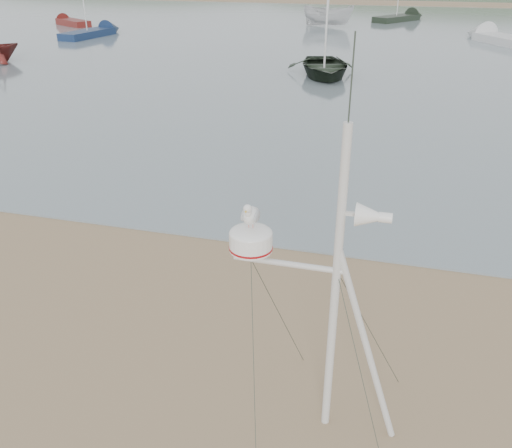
% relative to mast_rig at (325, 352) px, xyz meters
% --- Properties ---
extents(ground, '(560.00, 560.00, 0.00)m').
position_rel_mast_rig_xyz_m(ground, '(-4.01, 0.48, -1.19)').
color(ground, '#83694C').
rests_on(ground, ground).
extents(sandbar, '(560.00, 7.00, 0.07)m').
position_rel_mast_rig_xyz_m(sandbar, '(-4.01, 70.48, -1.12)').
color(sandbar, '#83694C').
rests_on(sandbar, water).
extents(hill_ridge, '(620.00, 180.00, 80.00)m').
position_rel_mast_rig_xyz_m(hill_ridge, '(14.51, 235.48, -20.89)').
color(hill_ridge, '#243716').
rests_on(hill_ridge, ground).
extents(mast_rig, '(2.19, 2.34, 4.94)m').
position_rel_mast_rig_xyz_m(mast_rig, '(0.00, 0.00, 0.00)').
color(mast_rig, silver).
rests_on(mast_rig, ground).
extents(boat_dark, '(3.58, 1.89, 4.81)m').
position_rel_mast_rig_xyz_m(boat_dark, '(-3.46, 22.39, 1.25)').
color(boat_dark, black).
rests_on(boat_dark, water).
extents(sailboat_white_near, '(5.98, 8.10, 8.15)m').
position_rel_mast_rig_xyz_m(sailboat_white_near, '(6.06, 38.15, -0.89)').
color(sailboat_white_near, silver).
rests_on(sailboat_white_near, ground).
extents(dinghy_red_far, '(5.28, 3.93, 1.31)m').
position_rel_mast_rig_xyz_m(dinghy_red_far, '(-28.81, 39.00, -0.90)').
color(dinghy_red_far, '#5F1915').
rests_on(dinghy_red_far, ground).
extents(sailboat_blue_near, '(2.35, 6.49, 6.32)m').
position_rel_mast_rig_xyz_m(sailboat_blue_near, '(-22.38, 33.66, -0.89)').
color(sailboat_blue_near, '#142649').
rests_on(sailboat_blue_near, ground).
extents(sailboat_dark_mid, '(5.11, 6.60, 6.77)m').
position_rel_mast_rig_xyz_m(sailboat_dark_mid, '(0.02, 50.67, -0.89)').
color(sailboat_dark_mid, black).
rests_on(sailboat_dark_mid, ground).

